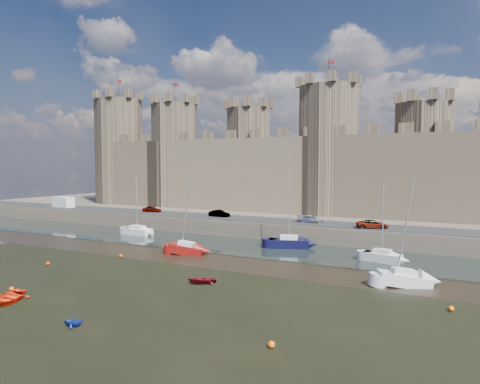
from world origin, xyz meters
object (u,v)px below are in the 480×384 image
(car_1, at_px, (219,214))
(sailboat_4, at_px, (186,248))
(car_0, at_px, (152,209))
(dinghy_0, at_px, (9,298))
(sailboat_1, at_px, (289,242))
(sailboat_2, at_px, (382,256))
(car_3, at_px, (372,224))
(sailboat_5, at_px, (404,278))
(sailboat_0, at_px, (137,231))
(dinghy_1, at_px, (73,322))
(van, at_px, (63,202))
(car_2, at_px, (311,219))

(car_1, distance_m, sailboat_4, 18.90)
(car_0, distance_m, dinghy_0, 45.04)
(sailboat_1, height_order, sailboat_2, sailboat_1)
(car_3, distance_m, dinghy_0, 45.17)
(sailboat_2, distance_m, sailboat_5, 9.84)
(car_1, height_order, sailboat_2, sailboat_2)
(car_1, bearing_deg, car_0, 93.04)
(car_0, xyz_separation_m, car_3, (40.59, -2.03, -0.00))
(sailboat_0, xyz_separation_m, sailboat_1, (25.86, 1.04, 0.08))
(sailboat_0, xyz_separation_m, dinghy_1, (22.42, -32.77, -0.37))
(car_1, height_order, sailboat_0, sailboat_0)
(dinghy_1, bearing_deg, sailboat_5, -62.97)
(van, distance_m, dinghy_1, 64.78)
(sailboat_4, distance_m, sailboat_5, 26.56)
(car_2, relative_size, sailboat_5, 0.39)
(sailboat_0, bearing_deg, car_3, 16.12)
(car_1, relative_size, sailboat_1, 0.35)
(car_3, bearing_deg, dinghy_1, 142.44)
(car_2, relative_size, van, 0.80)
(car_3, bearing_deg, car_2, 61.66)
(sailboat_1, distance_m, dinghy_0, 34.79)
(car_3, relative_size, sailboat_4, 0.42)
(car_0, height_order, sailboat_2, sailboat_2)
(car_2, xyz_separation_m, dinghy_0, (-12.97, -40.61, -2.73))
(car_3, xyz_separation_m, sailboat_4, (-20.16, -16.42, -2.35))
(sailboat_2, bearing_deg, car_0, 175.38)
(sailboat_0, height_order, sailboat_5, sailboat_5)
(sailboat_2, xyz_separation_m, sailboat_5, (3.44, -9.22, -0.03))
(sailboat_0, xyz_separation_m, sailboat_4, (15.61, -8.73, 0.00))
(sailboat_5, bearing_deg, sailboat_4, 149.81)
(car_0, relative_size, sailboat_1, 0.33)
(sailboat_2, height_order, sailboat_5, sailboat_5)
(car_1, height_order, dinghy_0, car_1)
(sailboat_4, bearing_deg, dinghy_1, -88.16)
(sailboat_4, distance_m, dinghy_0, 22.80)
(car_3, distance_m, sailboat_5, 20.06)
(car_2, xyz_separation_m, sailboat_0, (-26.30, -9.19, -2.33))
(car_3, bearing_deg, sailboat_0, 82.83)
(car_0, bearing_deg, sailboat_4, -136.75)
(van, xyz_separation_m, dinghy_1, (49.70, -41.42, -3.23))
(dinghy_0, xyz_separation_m, dinghy_1, (9.08, -1.35, 0.03))
(car_0, distance_m, car_1, 14.92)
(sailboat_0, height_order, sailboat_4, sailboat_4)
(car_1, bearing_deg, dinghy_0, -170.40)
(sailboat_1, distance_m, sailboat_5, 20.31)
(car_1, bearing_deg, sailboat_4, -157.88)
(car_1, bearing_deg, sailboat_0, 137.34)
(car_2, distance_m, sailboat_2, 16.80)
(van, height_order, sailboat_2, sailboat_2)
(car_3, distance_m, sailboat_0, 36.66)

